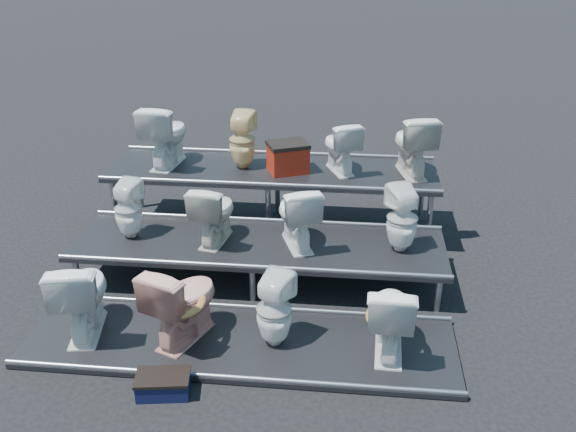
# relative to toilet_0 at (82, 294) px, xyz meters

# --- Properties ---
(ground) EXTENTS (80.00, 80.00, 0.00)m
(ground) POSITION_rel_toilet_0_xyz_m (1.55, 1.30, -0.48)
(ground) COLOR black
(ground) RESTS_ON ground
(tier_front) EXTENTS (4.20, 1.20, 0.06)m
(tier_front) POSITION_rel_toilet_0_xyz_m (1.55, 0.00, -0.45)
(tier_front) COLOR black
(tier_front) RESTS_ON ground
(tier_mid) EXTENTS (4.20, 1.20, 0.46)m
(tier_mid) POSITION_rel_toilet_0_xyz_m (1.55, 1.30, -0.25)
(tier_mid) COLOR black
(tier_mid) RESTS_ON ground
(tier_back) EXTENTS (4.20, 1.20, 0.86)m
(tier_back) POSITION_rel_toilet_0_xyz_m (1.55, 2.60, -0.05)
(tier_back) COLOR black
(tier_back) RESTS_ON ground
(toilet_0) EXTENTS (0.61, 0.90, 0.85)m
(toilet_0) POSITION_rel_toilet_0_xyz_m (0.00, 0.00, 0.00)
(toilet_0) COLOR white
(toilet_0) RESTS_ON tier_front
(toilet_1) EXTENTS (0.74, 0.93, 0.84)m
(toilet_1) POSITION_rel_toilet_0_xyz_m (1.01, 0.00, -0.01)
(toilet_1) COLOR #D99788
(toilet_1) RESTS_ON tier_front
(toilet_2) EXTENTS (0.45, 0.45, 0.76)m
(toilet_2) POSITION_rel_toilet_0_xyz_m (1.89, 0.00, -0.05)
(toilet_2) COLOR white
(toilet_2) RESTS_ON tier_front
(toilet_3) EXTENTS (0.47, 0.79, 0.79)m
(toilet_3) POSITION_rel_toilet_0_xyz_m (2.98, 0.00, -0.03)
(toilet_3) COLOR white
(toilet_3) RESTS_ON tier_front
(toilet_4) EXTENTS (0.37, 0.38, 0.69)m
(toilet_4) POSITION_rel_toilet_0_xyz_m (0.06, 1.30, 0.32)
(toilet_4) COLOR white
(toilet_4) RESTS_ON tier_mid
(toilet_5) EXTENTS (0.50, 0.75, 0.71)m
(toilet_5) POSITION_rel_toilet_0_xyz_m (1.05, 1.30, 0.33)
(toilet_5) COLOR beige
(toilet_5) RESTS_ON tier_mid
(toilet_6) EXTENTS (0.64, 0.82, 0.74)m
(toilet_6) POSITION_rel_toilet_0_xyz_m (1.98, 1.30, 0.35)
(toilet_6) COLOR white
(toilet_6) RESTS_ON tier_mid
(toilet_7) EXTENTS (0.44, 0.45, 0.75)m
(toilet_7) POSITION_rel_toilet_0_xyz_m (3.13, 1.30, 0.35)
(toilet_7) COLOR white
(toilet_7) RESTS_ON tier_mid
(toilet_8) EXTENTS (0.56, 0.85, 0.82)m
(toilet_8) POSITION_rel_toilet_0_xyz_m (0.17, 2.60, 0.79)
(toilet_8) COLOR white
(toilet_8) RESTS_ON tier_back
(toilet_9) EXTENTS (0.37, 0.38, 0.74)m
(toilet_9) POSITION_rel_toilet_0_xyz_m (1.16, 2.60, 0.74)
(toilet_9) COLOR beige
(toilet_9) RESTS_ON tier_back
(toilet_10) EXTENTS (0.60, 0.75, 0.67)m
(toilet_10) POSITION_rel_toilet_0_xyz_m (2.41, 2.60, 0.71)
(toilet_10) COLOR white
(toilet_10) RESTS_ON tier_back
(toilet_11) EXTENTS (0.61, 0.85, 0.79)m
(toilet_11) POSITION_rel_toilet_0_xyz_m (3.30, 2.60, 0.77)
(toilet_11) COLOR beige
(toilet_11) RESTS_ON tier_back
(red_crate) EXTENTS (0.57, 0.52, 0.33)m
(red_crate) POSITION_rel_toilet_0_xyz_m (1.75, 2.51, 0.54)
(red_crate) COLOR maroon
(red_crate) RESTS_ON tier_back
(step_stool) EXTENTS (0.49, 0.34, 0.16)m
(step_stool) POSITION_rel_toilet_0_xyz_m (1.00, -0.76, -0.40)
(step_stool) COLOR black
(step_stool) RESTS_ON ground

